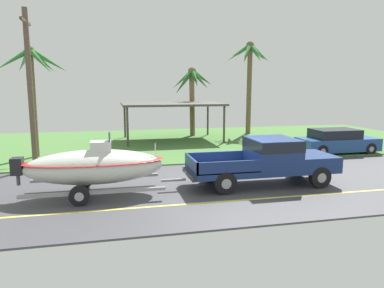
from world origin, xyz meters
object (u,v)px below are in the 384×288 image
(carport_awning, at_px, (172,105))
(utility_pole, at_px, (30,87))
(pickup_truck_towing, at_px, (271,159))
(boat_on_trailer, at_px, (94,166))
(palm_tree_near_right, at_px, (192,84))
(palm_tree_mid, at_px, (32,70))
(palm_tree_near_left, at_px, (250,63))
(parked_sedan_near, at_px, (337,141))

(carport_awning, xyz_separation_m, utility_pole, (-7.61, -6.88, 1.23))
(pickup_truck_towing, height_order, boat_on_trailer, boat_on_trailer)
(palm_tree_near_right, xyz_separation_m, palm_tree_mid, (-9.92, -6.22, 0.68))
(carport_awning, bearing_deg, pickup_truck_towing, -81.19)
(boat_on_trailer, xyz_separation_m, carport_awning, (4.75, 11.89, 1.46))
(boat_on_trailer, bearing_deg, utility_pole, 119.78)
(boat_on_trailer, distance_m, carport_awning, 12.88)
(pickup_truck_towing, xyz_separation_m, palm_tree_near_left, (4.62, 13.94, 4.51))
(palm_tree_near_left, height_order, utility_pole, utility_pole)
(palm_tree_mid, bearing_deg, utility_pole, -81.72)
(carport_awning, bearing_deg, palm_tree_mid, -152.52)
(boat_on_trailer, relative_size, palm_tree_near_left, 0.82)
(palm_tree_near_left, bearing_deg, boat_on_trailer, -128.79)
(boat_on_trailer, distance_m, palm_tree_near_right, 15.71)
(boat_on_trailer, bearing_deg, pickup_truck_towing, 0.00)
(boat_on_trailer, distance_m, palm_tree_near_left, 18.44)
(parked_sedan_near, height_order, palm_tree_near_right, palm_tree_near_right)
(pickup_truck_towing, height_order, palm_tree_near_right, palm_tree_near_right)
(pickup_truck_towing, distance_m, palm_tree_near_left, 15.36)
(boat_on_trailer, bearing_deg, parked_sedan_near, 21.67)
(pickup_truck_towing, height_order, palm_tree_near_left, palm_tree_near_left)
(palm_tree_near_left, bearing_deg, palm_tree_mid, -156.74)
(carport_awning, xyz_separation_m, palm_tree_near_left, (6.46, 2.05, 3.03))
(pickup_truck_towing, relative_size, boat_on_trailer, 1.01)
(pickup_truck_towing, relative_size, palm_tree_mid, 1.01)
(boat_on_trailer, relative_size, palm_tree_near_right, 1.13)
(parked_sedan_near, bearing_deg, boat_on_trailer, -158.33)
(parked_sedan_near, xyz_separation_m, palm_tree_near_left, (-1.83, 8.76, 4.85))
(utility_pole, bearing_deg, palm_tree_mid, 98.28)
(palm_tree_near_right, height_order, utility_pole, utility_pole)
(pickup_truck_towing, bearing_deg, carport_awning, 98.81)
(pickup_truck_towing, relative_size, palm_tree_near_right, 1.14)
(parked_sedan_near, relative_size, carport_awning, 0.65)
(boat_on_trailer, distance_m, utility_pole, 6.37)
(utility_pole, bearing_deg, carport_awning, 42.11)
(palm_tree_near_left, xyz_separation_m, palm_tree_mid, (-14.47, -6.22, -0.95))
(carport_awning, xyz_separation_m, palm_tree_mid, (-8.01, -4.16, 2.08))
(pickup_truck_towing, bearing_deg, parked_sedan_near, 38.79)
(pickup_truck_towing, relative_size, parked_sedan_near, 1.34)
(carport_awning, distance_m, utility_pole, 10.33)
(parked_sedan_near, distance_m, utility_pole, 16.19)
(palm_tree_near_right, height_order, palm_tree_mid, palm_tree_mid)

